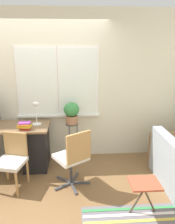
# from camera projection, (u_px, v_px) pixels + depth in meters

# --- Properties ---
(ground_plane) EXTENTS (14.00, 14.00, 0.00)m
(ground_plane) POSITION_uv_depth(u_px,v_px,m) (37.00, 176.00, 3.62)
(ground_plane) COLOR brown
(wall_back_with_window) EXTENTS (9.00, 0.12, 2.70)m
(wall_back_with_window) POSITION_uv_depth(u_px,v_px,m) (39.00, 87.00, 3.94)
(wall_back_with_window) COLOR beige
(wall_back_with_window) RESTS_ON ground_plane
(desk_lamp) EXTENTS (0.15, 0.15, 0.40)m
(desk_lamp) POSITION_uv_depth(u_px,v_px,m) (36.00, 110.00, 3.68)
(desk_lamp) COLOR white
(desk_lamp) RESTS_ON desk
(book_stack) EXTENTS (0.22, 0.16, 0.12)m
(book_stack) POSITION_uv_depth(u_px,v_px,m) (25.00, 126.00, 3.51)
(book_stack) COLOR red
(book_stack) RESTS_ON desk
(desk_chair_wooden) EXTENTS (0.49, 0.50, 0.81)m
(desk_chair_wooden) POSITION_uv_depth(u_px,v_px,m) (12.00, 159.00, 3.26)
(desk_chair_wooden) COLOR #B2844C
(desk_chair_wooden) RESTS_ON ground_plane
(office_chair_swivel) EXTENTS (0.59, 0.60, 0.92)m
(office_chair_swivel) POSITION_uv_depth(u_px,v_px,m) (73.00, 157.00, 3.21)
(office_chair_swivel) COLOR #47474C
(office_chair_swivel) RESTS_ON ground_plane
(plant_stand) EXTENTS (0.22, 0.22, 0.74)m
(plant_stand) POSITION_uv_depth(u_px,v_px,m) (72.00, 130.00, 3.94)
(plant_stand) COLOR #333338
(plant_stand) RESTS_ON ground_plane
(potted_plant) EXTENTS (0.27, 0.27, 0.38)m
(potted_plant) POSITION_uv_depth(u_px,v_px,m) (72.00, 112.00, 3.85)
(potted_plant) COLOR #9E6B4C
(potted_plant) RESTS_ON plant_stand
(floor_rug_striped) EXTENTS (1.44, 0.58, 0.01)m
(floor_rug_striped) POSITION_uv_depth(u_px,v_px,m) (141.00, 221.00, 2.67)
(floor_rug_striped) COLOR slate
(floor_rug_striped) RESTS_ON ground_plane
(folding_stool) EXTENTS (0.37, 0.32, 0.45)m
(folding_stool) POSITION_uv_depth(u_px,v_px,m) (144.00, 186.00, 2.71)
(folding_stool) COLOR #B24C33
(folding_stool) RESTS_ON ground_plane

